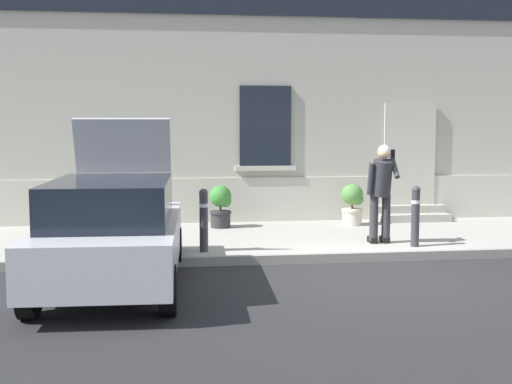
# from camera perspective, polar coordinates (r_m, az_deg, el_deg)

# --- Properties ---
(ground_plane) EXTENTS (80.00, 80.00, 0.00)m
(ground_plane) POSITION_cam_1_polar(r_m,az_deg,el_deg) (10.04, 9.97, -7.08)
(ground_plane) COLOR #232326
(sidewalk) EXTENTS (24.00, 3.60, 0.15)m
(sidewalk) POSITION_cam_1_polar(r_m,az_deg,el_deg) (12.67, 6.19, -3.97)
(sidewalk) COLOR #99968E
(sidewalk) RESTS_ON ground
(curb_edge) EXTENTS (24.00, 0.12, 0.15)m
(curb_edge) POSITION_cam_1_polar(r_m,az_deg,el_deg) (10.90, 8.49, -5.62)
(curb_edge) COLOR gray
(curb_edge) RESTS_ON ground
(building_facade) EXTENTS (24.00, 1.52, 7.50)m
(building_facade) POSITION_cam_1_polar(r_m,az_deg,el_deg) (14.98, 4.08, 11.59)
(building_facade) COLOR #B2AD9E
(building_facade) RESTS_ON ground
(entrance_stoop) EXTENTS (1.54, 0.64, 0.32)m
(entrance_stoop) POSITION_cam_1_polar(r_m,az_deg,el_deg) (14.75, 13.34, -1.87)
(entrance_stoop) COLOR #9E998E
(entrance_stoop) RESTS_ON sidewalk
(hatchback_car_silver) EXTENTS (1.92, 4.13, 2.34)m
(hatchback_car_silver) POSITION_cam_1_polar(r_m,az_deg,el_deg) (9.18, -12.31, -3.26)
(hatchback_car_silver) COLOR #B7B7BF
(hatchback_car_silver) RESTS_ON ground
(bollard_near_person) EXTENTS (0.15, 0.15, 1.04)m
(bollard_near_person) POSITION_cam_1_polar(r_m,az_deg,el_deg) (11.55, 13.66, -1.85)
(bollard_near_person) COLOR #333338
(bollard_near_person) RESTS_ON sidewalk
(bollard_far_left) EXTENTS (0.15, 0.15, 1.04)m
(bollard_far_left) POSITION_cam_1_polar(r_m,az_deg,el_deg) (10.80, -4.56, -2.24)
(bollard_far_left) COLOR #333338
(bollard_far_left) RESTS_ON sidewalk
(person_on_phone) EXTENTS (0.51, 0.52, 1.74)m
(person_on_phone) POSITION_cam_1_polar(r_m,az_deg,el_deg) (11.64, 10.83, 0.41)
(person_on_phone) COLOR #2D2D33
(person_on_phone) RESTS_ON sidewalk
(planter_olive) EXTENTS (0.44, 0.44, 0.86)m
(planter_olive) POSITION_cam_1_polar(r_m,az_deg,el_deg) (13.47, -14.79, -1.26)
(planter_olive) COLOR #606B38
(planter_olive) RESTS_ON sidewalk
(planter_charcoal) EXTENTS (0.44, 0.44, 0.86)m
(planter_charcoal) POSITION_cam_1_polar(r_m,az_deg,el_deg) (13.32, -3.06, -1.15)
(planter_charcoal) COLOR #2D2D30
(planter_charcoal) RESTS_ON sidewalk
(planter_cream) EXTENTS (0.44, 0.44, 0.86)m
(planter_cream) POSITION_cam_1_polar(r_m,az_deg,el_deg) (13.77, 8.39, -0.97)
(planter_cream) COLOR beige
(planter_cream) RESTS_ON sidewalk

